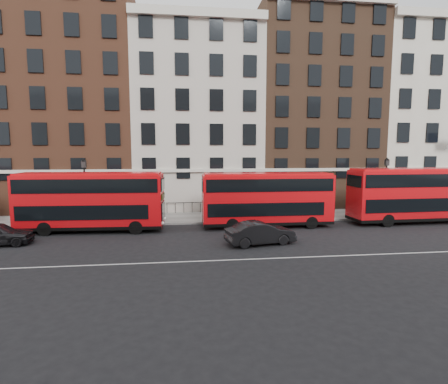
{
  "coord_description": "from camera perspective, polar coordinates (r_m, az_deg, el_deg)",
  "views": [
    {
      "loc": [
        -1.83,
        -20.65,
        6.0
      ],
      "look_at": [
        1.34,
        5.0,
        3.0
      ],
      "focal_mm": 28.0,
      "sensor_mm": 36.0,
      "label": 1
    }
  ],
  "objects": [
    {
      "name": "ground",
      "position": [
        21.58,
        -1.93,
        -9.52
      ],
      "size": [
        120.0,
        120.0,
        0.0
      ],
      "primitive_type": "plane",
      "color": "black",
      "rests_on": "ground"
    },
    {
      "name": "pavement",
      "position": [
        31.76,
        -3.63,
        -4.15
      ],
      "size": [
        80.0,
        5.0,
        0.15
      ],
      "primitive_type": "cube",
      "color": "gray",
      "rests_on": "ground"
    },
    {
      "name": "kerb",
      "position": [
        29.31,
        -3.34,
        -5.04
      ],
      "size": [
        80.0,
        0.3,
        0.16
      ],
      "primitive_type": "cube",
      "color": "gray",
      "rests_on": "ground"
    },
    {
      "name": "road_centre_line",
      "position": [
        19.67,
        -1.4,
        -11.12
      ],
      "size": [
        70.0,
        0.12,
        0.01
      ],
      "primitive_type": "cube",
      "color": "white",
      "rests_on": "ground"
    },
    {
      "name": "building_terrace",
      "position": [
        38.79,
        -4.88,
        12.87
      ],
      "size": [
        64.0,
        11.95,
        22.0
      ],
      "color": "#B4AE9C",
      "rests_on": "ground"
    },
    {
      "name": "bus_b",
      "position": [
        27.89,
        -20.9,
        -1.26
      ],
      "size": [
        10.71,
        3.06,
        4.45
      ],
      "rotation": [
        0.0,
        0.0,
        -0.05
      ],
      "color": "red",
      "rests_on": "ground"
    },
    {
      "name": "bus_c",
      "position": [
        27.91,
        6.96,
        -1.01
      ],
      "size": [
        10.32,
        2.6,
        4.32
      ],
      "rotation": [
        0.0,
        0.0,
        -0.01
      ],
      "color": "red",
      "rests_on": "ground"
    },
    {
      "name": "bus_d",
      "position": [
        33.29,
        28.63,
        -0.27
      ],
      "size": [
        11.06,
        2.95,
        4.62
      ],
      "rotation": [
        0.0,
        0.0,
        0.03
      ],
      "color": "red",
      "rests_on": "ground"
    },
    {
      "name": "car_front",
      "position": [
        22.91,
        5.97,
        -6.68
      ],
      "size": [
        4.74,
        2.42,
        1.49
      ],
      "primitive_type": "imported",
      "rotation": [
        0.0,
        0.0,
        1.77
      ],
      "color": "black",
      "rests_on": "ground"
    },
    {
      "name": "lamp_post_left",
      "position": [
        30.28,
        -21.75,
        0.61
      ],
      "size": [
        0.44,
        0.44,
        5.33
      ],
      "color": "black",
      "rests_on": "pavement"
    },
    {
      "name": "lamp_post_right",
      "position": [
        35.19,
        24.91,
        1.24
      ],
      "size": [
        0.44,
        0.44,
        5.33
      ],
      "color": "black",
      "rests_on": "pavement"
    },
    {
      "name": "traffic_light",
      "position": [
        37.52,
        32.46,
        0.15
      ],
      "size": [
        0.25,
        0.45,
        3.27
      ],
      "color": "black",
      "rests_on": "pavement"
    },
    {
      "name": "iron_railings",
      "position": [
        33.82,
        -3.86,
        -2.5
      ],
      "size": [
        6.6,
        0.06,
        1.0
      ],
      "primitive_type": null,
      "color": "black",
      "rests_on": "pavement"
    }
  ]
}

